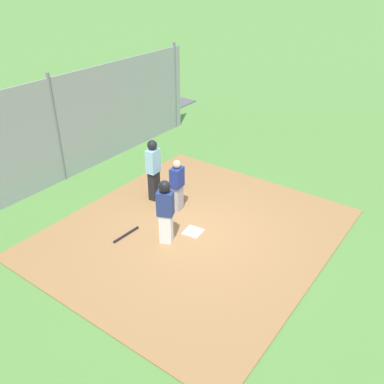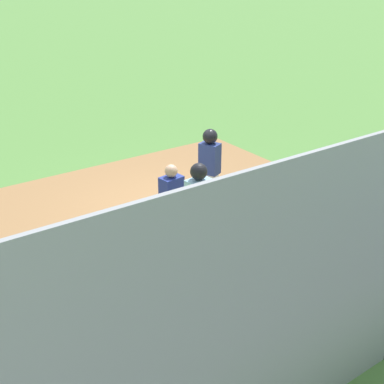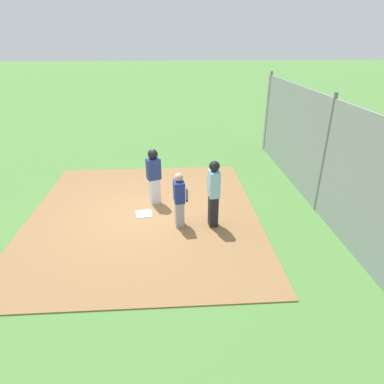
{
  "view_description": "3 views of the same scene",
  "coord_description": "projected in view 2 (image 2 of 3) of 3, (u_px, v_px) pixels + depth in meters",
  "views": [
    {
      "loc": [
        7.09,
        5.12,
        6.2
      ],
      "look_at": [
        -0.62,
        -0.49,
        0.76
      ],
      "focal_mm": 39.04,
      "sensor_mm": 36.0,
      "label": 1
    },
    {
      "loc": [
        -4.95,
        -7.73,
        4.67
      ],
      "look_at": [
        0.05,
        -0.63,
        0.7
      ],
      "focal_mm": 47.44,
      "sensor_mm": 36.0,
      "label": 2
    },
    {
      "loc": [
        -8.2,
        -0.86,
        4.58
      ],
      "look_at": [
        -0.46,
        -1.35,
        0.91
      ],
      "focal_mm": 30.51,
      "sensor_mm": 36.0,
      "label": 3
    }
  ],
  "objects": [
    {
      "name": "home_plate",
      "position": [
        172.0,
        211.0,
        10.26
      ],
      "size": [
        0.49,
        0.49,
        0.02
      ],
      "primitive_type": "cube",
      "rotation": [
        0.0,
        0.0,
        0.13
      ],
      "color": "white",
      "rests_on": "dirt_infield"
    },
    {
      "name": "catcher",
      "position": [
        172.0,
        204.0,
        8.86
      ],
      "size": [
        0.41,
        0.3,
        1.49
      ],
      "rotation": [
        0.0,
        0.0,
        1.69
      ],
      "color": "#9E9EA3",
      "rests_on": "dirt_infield"
    },
    {
      "name": "runner",
      "position": [
        210.0,
        164.0,
        10.01
      ],
      "size": [
        0.39,
        0.45,
        1.69
      ],
      "rotation": [
        0.0,
        0.0,
        3.54
      ],
      "color": "silver",
      "rests_on": "dirt_infield"
    },
    {
      "name": "baseball_bat",
      "position": [
        256.0,
        220.0,
        9.89
      ],
      "size": [
        0.83,
        0.1,
        0.06
      ],
      "primitive_type": "cylinder",
      "rotation": [
        0.0,
        1.57,
        6.24
      ],
      "color": "black",
      "rests_on": "dirt_infield"
    },
    {
      "name": "dirt_infield",
      "position": [
        172.0,
        212.0,
        10.27
      ],
      "size": [
        7.2,
        6.4,
        0.03
      ],
      "primitive_type": "cube",
      "color": "olive",
      "rests_on": "ground_plane"
    },
    {
      "name": "umpire",
      "position": [
        198.0,
        213.0,
        8.09
      ],
      "size": [
        0.4,
        0.29,
        1.82
      ],
      "rotation": [
        0.0,
        0.0,
        1.67
      ],
      "color": "black",
      "rests_on": "dirt_infield"
    },
    {
      "name": "ground_plane",
      "position": [
        172.0,
        213.0,
        10.28
      ],
      "size": [
        140.0,
        140.0,
        0.0
      ],
      "primitive_type": "plane",
      "color": "#51843D"
    }
  ]
}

